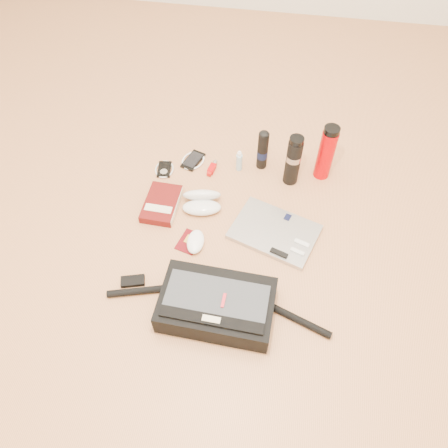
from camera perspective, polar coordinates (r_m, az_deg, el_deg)
The scene contains 14 objects.
ground at distance 1.85m, azimuth 0.12°, elevation -2.94°, with size 4.00×4.00×0.00m, color tan.
messenger_bag at distance 1.66m, azimuth -1.04°, elevation -10.49°, with size 0.87×0.28×0.12m.
laptop at distance 1.89m, azimuth 6.64°, elevation -1.06°, with size 0.41×0.35×0.03m.
book at distance 1.99m, azimuth -8.11°, elevation 2.61°, with size 0.15×0.23×0.04m.
passport at distance 1.87m, azimuth -4.57°, elevation -2.30°, with size 0.11×0.13×0.01m.
mouse at distance 1.85m, azimuth -3.74°, elevation -2.31°, with size 0.08×0.13×0.04m.
sunglasses_case at distance 1.96m, azimuth -2.92°, elevation 2.97°, with size 0.20×0.17×0.10m.
ipod at distance 2.15m, azimuth -7.80°, elevation 7.09°, with size 0.10×0.11×0.01m.
phone at distance 2.18m, azimuth -4.06°, elevation 8.29°, with size 0.13×0.15×0.01m.
inhaler at distance 2.13m, azimuth -1.56°, elevation 7.31°, with size 0.04×0.10×0.03m.
spray_bottle at distance 2.11m, azimuth 2.00°, elevation 8.16°, with size 0.03×0.03×0.12m.
aerosol_can at distance 2.09m, azimuth 5.07°, elevation 9.64°, with size 0.07×0.07×0.22m.
thermos_black at distance 2.02m, azimuth 9.03°, elevation 8.23°, with size 0.07×0.07×0.27m.
thermos_red at distance 2.07m, azimuth 13.21°, elevation 9.05°, with size 0.10×0.10×0.29m.
Camera 1 is at (0.17, -1.02, 1.54)m, focal length 35.00 mm.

